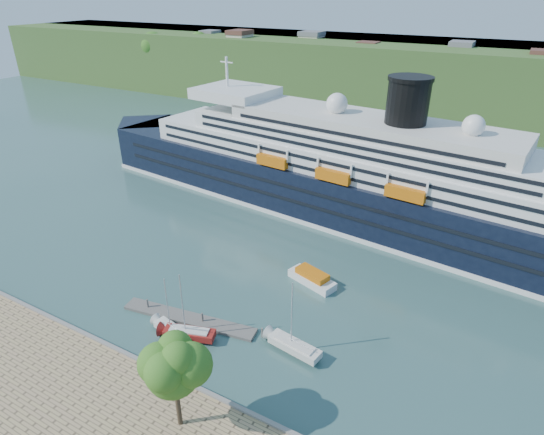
{
  "coord_description": "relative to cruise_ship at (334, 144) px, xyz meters",
  "views": [
    {
      "loc": [
        32.8,
        -28.35,
        41.77
      ],
      "look_at": [
        0.2,
        30.0,
        7.54
      ],
      "focal_mm": 30.0,
      "sensor_mm": 36.0,
      "label": 1
    }
  ],
  "objects": [
    {
      "name": "cruise_ship",
      "position": [
        0.0,
        0.0,
        0.0
      ],
      "size": [
        128.2,
        32.04,
        28.51
      ],
      "primitive_type": null,
      "rotation": [
        0.0,
        0.0,
        -0.11
      ],
      "color": "black",
      "rests_on": "ground"
    },
    {
      "name": "floating_pontoon",
      "position": [
        -3.69,
        -42.19,
        -14.03
      ],
      "size": [
        20.04,
        5.49,
        0.44
      ],
      "primitive_type": null,
      "rotation": [
        0.0,
        0.0,
        0.16
      ],
      "color": "slate",
      "rests_on": "ground"
    },
    {
      "name": "far_hillside",
      "position": [
        -1.87,
        93.12,
        -2.25
      ],
      "size": [
        400.0,
        50.0,
        24.0
      ],
      "primitive_type": "cube",
      "color": "#324F1F",
      "rests_on": "ground"
    },
    {
      "name": "ground",
      "position": [
        -1.87,
        -51.88,
        -14.25
      ],
      "size": [
        400.0,
        400.0,
        0.0
      ],
      "primitive_type": "plane",
      "color": "#2C4F4E",
      "rests_on": "ground"
    },
    {
      "name": "sailboat_white_near",
      "position": [
        -3.42,
        -45.79,
        -9.96
      ],
      "size": [
        6.87,
        3.02,
        8.59
      ],
      "primitive_type": null,
      "rotation": [
        0.0,
        0.0,
        -0.18
      ],
      "color": "silver",
      "rests_on": "ground"
    },
    {
      "name": "sailboat_white_far",
      "position": [
        12.12,
        -40.71,
        -9.19
      ],
      "size": [
        8.07,
        3.29,
        10.12
      ],
      "primitive_type": null,
      "rotation": [
        0.0,
        0.0,
        -0.15
      ],
      "color": "silver",
      "rests_on": "ground"
    },
    {
      "name": "sailboat_red",
      "position": [
        -1.11,
        -45.2,
        -9.4
      ],
      "size": [
        7.8,
        4.33,
        9.71
      ],
      "primitive_type": null,
      "rotation": [
        0.0,
        0.0,
        0.32
      ],
      "color": "maroon",
      "rests_on": "ground"
    },
    {
      "name": "promenade_tree",
      "position": [
        6.74,
        -56.57,
        -7.17
      ],
      "size": [
        7.34,
        7.34,
        12.16
      ],
      "primitive_type": null,
      "color": "#345F19",
      "rests_on": "promenade"
    },
    {
      "name": "tender_launch",
      "position": [
        7.67,
        -25.74,
        -13.14
      ],
      "size": [
        8.49,
        5.01,
        2.22
      ],
      "primitive_type": null,
      "rotation": [
        0.0,
        0.0,
        -0.3
      ],
      "color": "#C9630B",
      "rests_on": "ground"
    },
    {
      "name": "park_bench",
      "position": [
        3.33,
        -53.39,
        -12.69
      ],
      "size": [
        1.82,
        0.86,
        1.14
      ],
      "primitive_type": null,
      "rotation": [
        0.0,
        0.0,
        0.07
      ],
      "color": "#452113",
      "rests_on": "promenade"
    },
    {
      "name": "quay_coping",
      "position": [
        -1.87,
        -52.08,
        -13.1
      ],
      "size": [
        220.0,
        0.5,
        0.3
      ],
      "primitive_type": "cube",
      "color": "slate",
      "rests_on": "promenade"
    }
  ]
}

